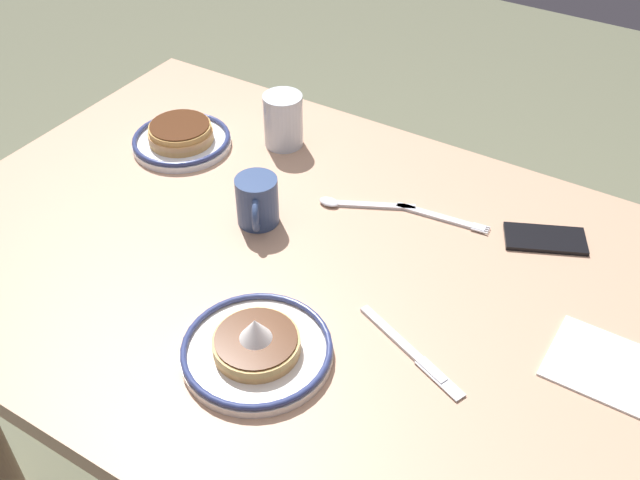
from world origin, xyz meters
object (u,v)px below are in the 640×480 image
cell_phone (545,239)px  fork_near (443,218)px  drinking_glass (283,123)px  tea_spoon (353,204)px  coffee_mug (257,201)px  butter_knife (410,350)px  plate_center_pancakes (257,348)px  paper_napkin (600,364)px  plate_near_main (181,138)px

cell_phone → fork_near: 0.19m
drinking_glass → fork_near: 0.40m
fork_near → tea_spoon: size_ratio=1.06×
coffee_mug → butter_knife: bearing=160.0°
plate_center_pancakes → butter_knife: 0.23m
plate_center_pancakes → paper_napkin: 0.52m
paper_napkin → fork_near: size_ratio=0.83×
drinking_glass → fork_near: bearing=171.4°
drinking_glass → cell_phone: drinking_glass is taller
cell_phone → paper_napkin: 0.29m
paper_napkin → tea_spoon: (0.51, -0.15, 0.00)m
plate_near_main → fork_near: size_ratio=1.16×
tea_spoon → drinking_glass: bearing=-25.6°
coffee_mug → plate_near_main: bearing=-23.6°
plate_near_main → paper_napkin: plate_near_main is taller
paper_napkin → fork_near: (0.35, -0.20, 0.00)m
plate_near_main → tea_spoon: bearing=-178.7°
drinking_glass → tea_spoon: bearing=154.4°
plate_near_main → paper_napkin: bearing=171.6°
plate_center_pancakes → cell_phone: size_ratio=1.61×
plate_near_main → drinking_glass: bearing=-146.0°
cell_phone → butter_knife: bearing=51.4°
tea_spoon → paper_napkin: bearing=164.1°
plate_near_main → cell_phone: (-0.76, -0.10, -0.02)m
coffee_mug → cell_phone: (-0.47, -0.23, -0.04)m
tea_spoon → cell_phone: bearing=-165.1°
coffee_mug → butter_knife: (-0.38, 0.14, -0.04)m
drinking_glass → cell_phone: bearing=178.1°
paper_napkin → tea_spoon: 0.53m
butter_knife → fork_near: bearing=-74.2°
tea_spoon → plate_center_pancakes: bearing=98.6°
plate_center_pancakes → fork_near: bearing=-102.7°
coffee_mug → tea_spoon: bearing=-133.1°
plate_center_pancakes → tea_spoon: plate_center_pancakes is taller
paper_napkin → butter_knife: bearing=26.4°
paper_napkin → tea_spoon: tea_spoon is taller
plate_near_main → fork_near: (-0.57, -0.06, -0.02)m
drinking_glass → fork_near: (-0.40, 0.06, -0.05)m
cell_phone → paper_napkin: cell_phone is taller
fork_near → butter_knife: size_ratio=0.84×
drinking_glass → coffee_mug: bearing=113.4°
coffee_mug → plate_center_pancakes: bearing=124.9°
butter_knife → coffee_mug: bearing=-20.0°
plate_near_main → paper_napkin: size_ratio=1.39×
paper_napkin → butter_knife: (0.26, 0.13, 0.00)m
cell_phone → tea_spoon: bearing=-9.7°
plate_near_main → tea_spoon: plate_near_main is taller
coffee_mug → butter_knife: coffee_mug is taller
plate_near_main → tea_spoon: (-0.41, -0.01, -0.02)m
coffee_mug → paper_napkin: coffee_mug is taller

